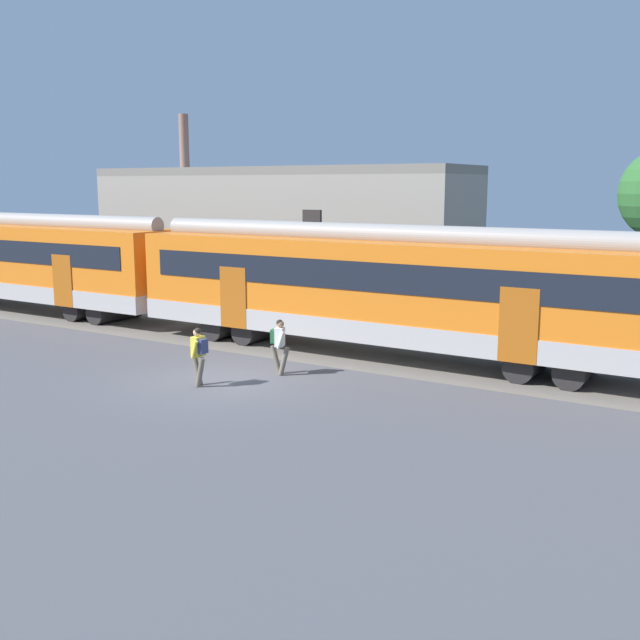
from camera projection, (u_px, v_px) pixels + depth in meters
The scene contains 6 objects.
ground_plane at pixel (221, 381), 21.47m from camera, with size 160.00×160.00×0.00m, color #515156.
track_bed at pixel (139, 324), 30.32m from camera, with size 80.00×4.40×0.01m, color slate.
commuter_train at pixel (27, 260), 33.44m from camera, with size 56.65×3.07×4.73m.
pedestrian_yellow at pixel (199, 352), 20.78m from camera, with size 0.63×0.55×1.67m.
pedestrian_white at pixel (279, 342), 22.07m from camera, with size 0.71×0.53×1.67m.
background_building at pixel (277, 233), 36.99m from camera, with size 19.63×5.00×9.20m.
Camera 1 is at (13.35, -16.22, 5.56)m, focal length 42.00 mm.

